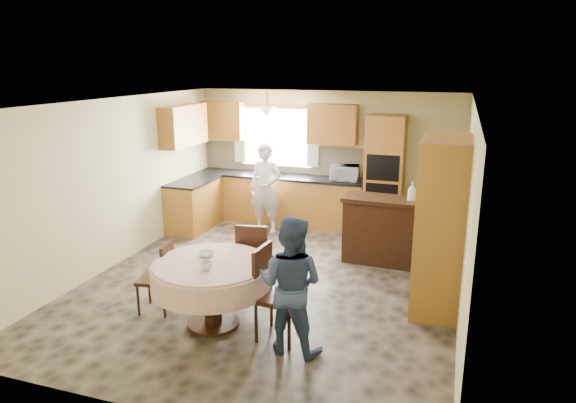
% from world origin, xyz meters
% --- Properties ---
extents(floor, '(5.00, 6.00, 0.01)m').
position_xyz_m(floor, '(0.00, 0.00, 0.00)').
color(floor, brown).
rests_on(floor, ground).
extents(ceiling, '(5.00, 6.00, 0.01)m').
position_xyz_m(ceiling, '(0.00, 0.00, 2.50)').
color(ceiling, white).
rests_on(ceiling, wall_back).
extents(wall_back, '(5.00, 0.02, 2.50)m').
position_xyz_m(wall_back, '(0.00, 3.00, 1.25)').
color(wall_back, '#CBC182').
rests_on(wall_back, floor).
extents(wall_front, '(5.00, 0.02, 2.50)m').
position_xyz_m(wall_front, '(0.00, -3.00, 1.25)').
color(wall_front, '#CBC182').
rests_on(wall_front, floor).
extents(wall_left, '(0.02, 6.00, 2.50)m').
position_xyz_m(wall_left, '(-2.50, 0.00, 1.25)').
color(wall_left, '#CBC182').
rests_on(wall_left, floor).
extents(wall_right, '(0.02, 6.00, 2.50)m').
position_xyz_m(wall_right, '(2.50, 0.00, 1.25)').
color(wall_right, '#CBC182').
rests_on(wall_right, floor).
extents(window, '(1.40, 0.03, 1.10)m').
position_xyz_m(window, '(-1.00, 2.98, 1.60)').
color(window, white).
rests_on(window, wall_back).
extents(curtain_left, '(0.22, 0.02, 1.15)m').
position_xyz_m(curtain_left, '(-1.75, 2.93, 1.65)').
color(curtain_left, white).
rests_on(curtain_left, wall_back).
extents(curtain_right, '(0.22, 0.02, 1.15)m').
position_xyz_m(curtain_right, '(-0.25, 2.93, 1.65)').
color(curtain_right, white).
rests_on(curtain_right, wall_back).
extents(base_cab_back, '(3.30, 0.60, 0.88)m').
position_xyz_m(base_cab_back, '(-0.85, 2.70, 0.44)').
color(base_cab_back, '#CD8536').
rests_on(base_cab_back, floor).
extents(counter_back, '(3.30, 0.64, 0.04)m').
position_xyz_m(counter_back, '(-0.85, 2.70, 0.90)').
color(counter_back, black).
rests_on(counter_back, base_cab_back).
extents(base_cab_left, '(0.60, 1.20, 0.88)m').
position_xyz_m(base_cab_left, '(-2.20, 1.80, 0.44)').
color(base_cab_left, '#CD8536').
rests_on(base_cab_left, floor).
extents(counter_left, '(0.64, 1.20, 0.04)m').
position_xyz_m(counter_left, '(-2.20, 1.80, 0.90)').
color(counter_left, black).
rests_on(counter_left, base_cab_left).
extents(backsplash, '(3.30, 0.02, 0.55)m').
position_xyz_m(backsplash, '(-0.85, 2.99, 1.18)').
color(backsplash, tan).
rests_on(backsplash, wall_back).
extents(wall_cab_left, '(0.85, 0.33, 0.72)m').
position_xyz_m(wall_cab_left, '(-2.05, 2.83, 1.91)').
color(wall_cab_left, '#A76C29').
rests_on(wall_cab_left, wall_back).
extents(wall_cab_right, '(0.90, 0.33, 0.72)m').
position_xyz_m(wall_cab_right, '(0.15, 2.83, 1.91)').
color(wall_cab_right, '#A76C29').
rests_on(wall_cab_right, wall_back).
extents(wall_cab_side, '(0.33, 1.20, 0.72)m').
position_xyz_m(wall_cab_side, '(-2.33, 1.80, 1.91)').
color(wall_cab_side, '#A76C29').
rests_on(wall_cab_side, wall_left).
extents(oven_tower, '(0.66, 0.62, 2.12)m').
position_xyz_m(oven_tower, '(1.15, 2.69, 1.06)').
color(oven_tower, '#CD8536').
rests_on(oven_tower, floor).
extents(oven_upper, '(0.56, 0.01, 0.45)m').
position_xyz_m(oven_upper, '(1.15, 2.38, 1.25)').
color(oven_upper, black).
rests_on(oven_upper, oven_tower).
extents(oven_lower, '(0.56, 0.01, 0.45)m').
position_xyz_m(oven_lower, '(1.15, 2.38, 0.75)').
color(oven_lower, black).
rests_on(oven_lower, oven_tower).
extents(pendant, '(0.36, 0.36, 0.18)m').
position_xyz_m(pendant, '(-1.00, 2.50, 2.12)').
color(pendant, beige).
rests_on(pendant, ceiling).
extents(sideboard, '(1.38, 0.62, 0.96)m').
position_xyz_m(sideboard, '(1.42, 1.21, 0.48)').
color(sideboard, '#3B1E10').
rests_on(sideboard, floor).
extents(space_heater, '(0.47, 0.38, 0.57)m').
position_xyz_m(space_heater, '(2.18, 0.14, 0.29)').
color(space_heater, black).
rests_on(space_heater, floor).
extents(cupboard, '(0.56, 1.12, 2.15)m').
position_xyz_m(cupboard, '(2.22, -0.05, 1.07)').
color(cupboard, '#CD8536').
rests_on(cupboard, floor).
extents(dining_table, '(1.38, 1.38, 0.79)m').
position_xyz_m(dining_table, '(-0.23, -1.40, 0.62)').
color(dining_table, '#3B1E10').
rests_on(dining_table, floor).
extents(chair_left, '(0.45, 0.45, 0.89)m').
position_xyz_m(chair_left, '(-0.99, -1.28, 0.49)').
color(chair_left, '#3B1E10').
rests_on(chair_left, floor).
extents(chair_back, '(0.50, 0.50, 1.00)m').
position_xyz_m(chair_back, '(-0.08, -0.51, 0.55)').
color(chair_back, '#3B1E10').
rests_on(chair_back, floor).
extents(chair_right, '(0.50, 0.50, 1.06)m').
position_xyz_m(chair_right, '(0.53, -1.43, 0.59)').
color(chair_right, '#3B1E10').
rests_on(chair_right, floor).
extents(framed_picture, '(0.06, 0.64, 0.53)m').
position_xyz_m(framed_picture, '(2.47, 1.49, 1.77)').
color(framed_picture, gold).
rests_on(framed_picture, wall_right).
extents(microwave, '(0.54, 0.39, 0.28)m').
position_xyz_m(microwave, '(0.43, 2.65, 1.06)').
color(microwave, silver).
rests_on(microwave, counter_back).
extents(person_sink, '(0.60, 0.41, 1.61)m').
position_xyz_m(person_sink, '(-0.87, 2.03, 0.81)').
color(person_sink, silver).
rests_on(person_sink, floor).
extents(person_dining, '(0.77, 0.62, 1.50)m').
position_xyz_m(person_dining, '(0.80, -1.62, 0.75)').
color(person_dining, navy).
rests_on(person_dining, floor).
extents(bowl_sideboard, '(0.27, 0.27, 0.06)m').
position_xyz_m(bowl_sideboard, '(1.09, 1.21, 0.99)').
color(bowl_sideboard, '#B2B2B2').
rests_on(bowl_sideboard, sideboard).
extents(bottle_sideboard, '(0.16, 0.16, 0.33)m').
position_xyz_m(bottle_sideboard, '(1.76, 1.21, 1.13)').
color(bottle_sideboard, silver).
rests_on(bottle_sideboard, sideboard).
extents(cup_table, '(0.16, 0.16, 0.10)m').
position_xyz_m(cup_table, '(-0.17, -1.62, 0.84)').
color(cup_table, '#B2B2B2').
rests_on(cup_table, dining_table).
extents(bowl_table, '(0.20, 0.20, 0.06)m').
position_xyz_m(bowl_table, '(-0.36, -1.26, 0.82)').
color(bowl_table, '#B2B2B2').
rests_on(bowl_table, dining_table).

